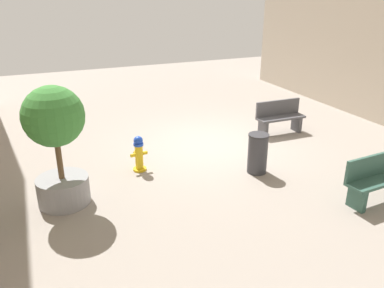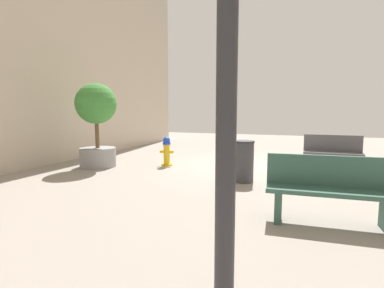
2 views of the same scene
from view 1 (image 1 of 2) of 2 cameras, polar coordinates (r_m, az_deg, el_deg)
name	(u,v)px [view 1 (image 1 of 2)]	position (r m, az deg, el deg)	size (l,w,h in m)	color
ground_plane	(211,144)	(10.59, 2.78, -0.05)	(23.40, 23.40, 0.00)	gray
fire_hydrant	(139,153)	(9.03, -7.77, -1.36)	(0.41, 0.38, 0.84)	gold
bench_near	(280,117)	(11.54, 12.66, 3.87)	(1.43, 0.46, 0.95)	#4C4C51
bench_far	(381,177)	(8.56, 25.89, -4.31)	(1.75, 0.56, 0.95)	#33594C
planter_tree	(56,138)	(7.65, -19.19, 0.89)	(1.13, 1.13, 2.36)	gray
trash_bin	(258,153)	(8.96, 9.55, -1.35)	(0.47, 0.47, 0.93)	#38383D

